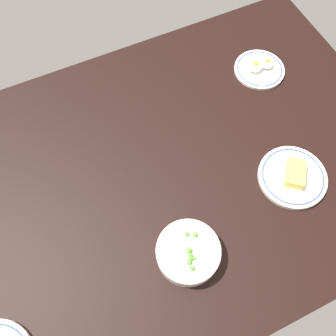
% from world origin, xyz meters
% --- Properties ---
extents(dining_table, '(1.51, 1.04, 0.04)m').
position_xyz_m(dining_table, '(0.00, 0.00, 0.02)').
color(dining_table, black).
rests_on(dining_table, ground).
extents(plate_eggs, '(0.17, 0.17, 0.05)m').
position_xyz_m(plate_eggs, '(0.45, 0.22, 0.05)').
color(plate_eggs, white).
rests_on(plate_eggs, dining_table).
extents(plate_cheese, '(0.20, 0.20, 0.05)m').
position_xyz_m(plate_cheese, '(0.33, -0.18, 0.05)').
color(plate_cheese, white).
rests_on(plate_cheese, dining_table).
extents(bowl_peas, '(0.17, 0.17, 0.07)m').
position_xyz_m(bowl_peas, '(-0.06, -0.25, 0.07)').
color(bowl_peas, white).
rests_on(bowl_peas, dining_table).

